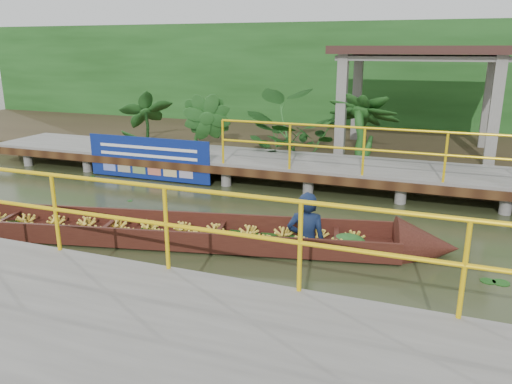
% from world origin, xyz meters
% --- Properties ---
extents(ground, '(80.00, 80.00, 0.00)m').
position_xyz_m(ground, '(0.00, 0.00, 0.00)').
color(ground, '#2B3219').
rests_on(ground, ground).
extents(land_strip, '(30.00, 8.00, 0.45)m').
position_xyz_m(land_strip, '(0.00, 7.50, 0.23)').
color(land_strip, '#322819').
rests_on(land_strip, ground).
extents(far_dock, '(16.00, 2.06, 1.66)m').
position_xyz_m(far_dock, '(0.02, 3.43, 0.48)').
color(far_dock, slate).
rests_on(far_dock, ground).
extents(near_dock, '(18.00, 2.40, 1.73)m').
position_xyz_m(near_dock, '(1.00, -4.20, 0.30)').
color(near_dock, slate).
rests_on(near_dock, ground).
extents(pavilion, '(4.40, 3.00, 3.00)m').
position_xyz_m(pavilion, '(3.00, 6.30, 2.82)').
color(pavilion, slate).
rests_on(pavilion, ground).
extents(foliage_backdrop, '(30.00, 0.80, 4.00)m').
position_xyz_m(foliage_backdrop, '(0.00, 10.00, 2.00)').
color(foliage_backdrop, '#194315').
rests_on(foliage_backdrop, ground).
extents(vendor_boat, '(9.64, 2.92, 2.16)m').
position_xyz_m(vendor_boat, '(-0.24, -0.80, 0.24)').
color(vendor_boat, '#33130E').
rests_on(vendor_boat, ground).
extents(blue_banner, '(3.33, 0.04, 1.04)m').
position_xyz_m(blue_banner, '(-2.98, 2.48, 0.56)').
color(blue_banner, navy).
rests_on(blue_banner, ground).
extents(tropical_plants, '(14.16, 1.16, 1.45)m').
position_xyz_m(tropical_plants, '(1.55, 5.30, 1.18)').
color(tropical_plants, '#194315').
rests_on(tropical_plants, ground).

